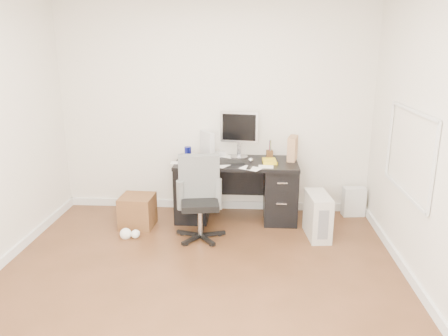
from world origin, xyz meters
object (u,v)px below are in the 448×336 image
at_px(pc_tower, 318,216).
at_px(wicker_basket, 138,211).
at_px(office_chair, 200,199).
at_px(lcd_monitor, 239,135).
at_px(keyboard, 225,162).
at_px(desk, 236,188).

height_order(pc_tower, wicker_basket, pc_tower).
bearing_deg(office_chair, pc_tower, -3.15).
height_order(office_chair, wicker_basket, office_chair).
bearing_deg(pc_tower, lcd_monitor, 138.34).
height_order(lcd_monitor, pc_tower, lcd_monitor).
distance_m(keyboard, pc_tower, 1.27).
bearing_deg(desk, wicker_basket, -164.33).
height_order(desk, office_chair, office_chair).
bearing_deg(office_chair, desk, 49.39).
xyz_separation_m(keyboard, office_chair, (-0.24, -0.53, -0.29)).
bearing_deg(desk, keyboard, -145.41).
distance_m(desk, lcd_monitor, 0.68).
height_order(keyboard, wicker_basket, keyboard).
distance_m(lcd_monitor, keyboard, 0.43).
bearing_deg(office_chair, wicker_basket, 150.32).
bearing_deg(wicker_basket, office_chair, -20.54).
distance_m(lcd_monitor, office_chair, 1.08).
bearing_deg(wicker_basket, keyboard, 12.67).
bearing_deg(desk, office_chair, -121.47).
distance_m(office_chair, wicker_basket, 0.90).
relative_size(desk, wicker_basket, 3.88).
height_order(lcd_monitor, wicker_basket, lcd_monitor).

